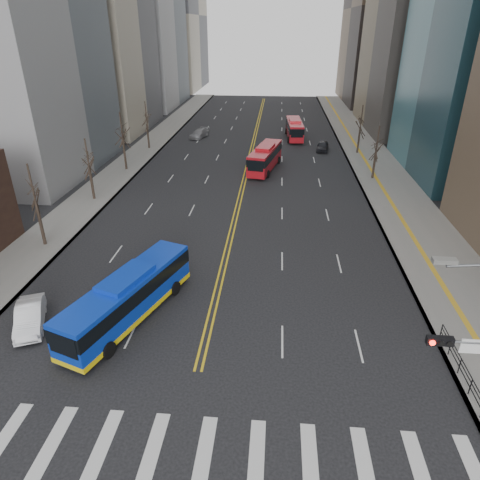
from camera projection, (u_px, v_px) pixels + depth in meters
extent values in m
plane|color=black|center=(178.00, 451.00, 19.35)|extent=(220.00, 220.00, 0.00)
cube|color=gray|center=(376.00, 167.00, 58.01)|extent=(7.00, 130.00, 0.15)
cube|color=gray|center=(132.00, 161.00, 60.65)|extent=(5.00, 130.00, 0.15)
cube|color=silver|center=(4.00, 438.00, 19.99)|extent=(0.70, 4.00, 0.01)
cube|color=silver|center=(53.00, 441.00, 19.80)|extent=(0.70, 4.00, 0.01)
cube|color=silver|center=(103.00, 445.00, 19.62)|extent=(0.70, 4.00, 0.01)
cube|color=silver|center=(153.00, 449.00, 19.44)|extent=(0.70, 4.00, 0.01)
cube|color=silver|center=(204.00, 453.00, 19.25)|extent=(0.70, 4.00, 0.01)
cube|color=silver|center=(257.00, 457.00, 19.07)|extent=(0.70, 4.00, 0.01)
cube|color=silver|center=(310.00, 462.00, 18.89)|extent=(0.70, 4.00, 0.01)
cube|color=silver|center=(364.00, 466.00, 18.70)|extent=(0.70, 4.00, 0.01)
cube|color=silver|center=(420.00, 470.00, 18.52)|extent=(0.70, 4.00, 0.01)
cube|color=silver|center=(476.00, 475.00, 18.34)|extent=(0.70, 4.00, 0.01)
cube|color=gold|center=(251.00, 146.00, 68.32)|extent=(0.15, 100.00, 0.01)
cube|color=gold|center=(254.00, 146.00, 68.29)|extent=(0.15, 100.00, 0.01)
cube|color=gray|center=(168.00, 15.00, 123.89)|extent=(18.00, 30.00, 40.00)
cube|color=brown|center=(391.00, 8.00, 99.36)|extent=(18.00, 30.00, 42.00)
cube|color=black|center=(440.00, 341.00, 17.80)|extent=(1.10, 0.28, 0.38)
cylinder|color=#FF190C|center=(432.00, 343.00, 17.69)|extent=(0.24, 0.08, 0.24)
cylinder|color=black|center=(441.00, 343.00, 17.66)|extent=(0.24, 0.08, 0.24)
cylinder|color=black|center=(450.00, 344.00, 17.63)|extent=(0.24, 0.08, 0.24)
cube|color=white|center=(471.00, 346.00, 17.79)|extent=(0.90, 0.06, 0.70)
cube|color=#999993|center=(445.00, 261.00, 16.15)|extent=(0.90, 0.35, 0.18)
cube|color=black|center=(462.00, 359.00, 23.06)|extent=(0.04, 6.00, 0.04)
cylinder|color=black|center=(470.00, 387.00, 21.95)|extent=(0.06, 0.06, 1.00)
cylinder|color=black|center=(459.00, 366.00, 23.29)|extent=(0.06, 0.06, 1.00)
cylinder|color=black|center=(450.00, 348.00, 24.62)|extent=(0.06, 0.06, 1.00)
cylinder|color=black|center=(441.00, 331.00, 25.96)|extent=(0.06, 0.06, 1.00)
cylinder|color=black|center=(41.00, 225.00, 36.63)|extent=(0.28, 0.28, 3.90)
cylinder|color=black|center=(92.00, 184.00, 46.49)|extent=(0.28, 0.28, 3.60)
cylinder|color=black|center=(125.00, 155.00, 56.19)|extent=(0.28, 0.28, 4.00)
cylinder|color=black|center=(148.00, 137.00, 66.03)|extent=(0.28, 0.28, 3.80)
cylinder|color=black|center=(374.00, 165.00, 52.93)|extent=(0.28, 0.28, 3.50)
cylinder|color=black|center=(359.00, 141.00, 63.55)|extent=(0.28, 0.28, 3.75)
cube|color=#0C33BD|center=(129.00, 297.00, 27.47)|extent=(5.92, 11.26, 2.62)
cube|color=black|center=(128.00, 290.00, 27.23)|extent=(5.98, 11.30, 0.95)
cube|color=#0C33BD|center=(126.00, 278.00, 26.83)|extent=(3.05, 4.29, 0.40)
cube|color=yellow|center=(131.00, 311.00, 27.96)|extent=(5.98, 11.30, 0.35)
cylinder|color=black|center=(78.00, 339.00, 25.52)|extent=(0.62, 1.04, 1.00)
cylinder|color=black|center=(109.00, 350.00, 24.66)|extent=(0.62, 1.04, 1.00)
cylinder|color=black|center=(148.00, 281.00, 31.31)|extent=(0.62, 1.04, 1.00)
cylinder|color=black|center=(175.00, 288.00, 30.45)|extent=(0.62, 1.04, 1.00)
cube|color=#AA121A|center=(265.00, 158.00, 56.44)|extent=(4.30, 10.46, 2.62)
cube|color=black|center=(265.00, 154.00, 56.20)|extent=(4.37, 10.49, 0.95)
cube|color=#AA121A|center=(265.00, 147.00, 55.81)|extent=(2.53, 3.87, 0.40)
cylinder|color=black|center=(250.00, 173.00, 54.46)|extent=(0.49, 1.04, 1.00)
cylinder|color=black|center=(268.00, 174.00, 53.87)|extent=(0.49, 1.04, 1.00)
cylinder|color=black|center=(262.00, 159.00, 60.05)|extent=(0.49, 1.04, 1.00)
cylinder|color=black|center=(278.00, 160.00, 59.46)|extent=(0.49, 1.04, 1.00)
cube|color=#AA121A|center=(294.00, 129.00, 72.38)|extent=(2.80, 10.09, 2.56)
cube|color=black|center=(295.00, 126.00, 72.15)|extent=(2.86, 10.12, 0.93)
cube|color=#AA121A|center=(295.00, 120.00, 71.76)|extent=(2.00, 3.59, 0.40)
cylinder|color=black|center=(289.00, 140.00, 70.07)|extent=(0.35, 1.01, 1.00)
cylinder|color=black|center=(303.00, 140.00, 70.00)|extent=(0.35, 1.01, 1.00)
cylinder|color=black|center=(286.00, 131.00, 75.78)|extent=(0.35, 1.01, 1.00)
cylinder|color=black|center=(299.00, 131.00, 75.71)|extent=(0.35, 1.01, 1.00)
imported|color=white|center=(30.00, 317.00, 27.10)|extent=(3.20, 4.71, 1.47)
imported|color=black|center=(323.00, 146.00, 65.51)|extent=(2.28, 4.40, 1.43)
imported|color=gray|center=(199.00, 133.00, 73.26)|extent=(3.30, 5.24, 1.42)
imported|color=black|center=(296.00, 135.00, 72.22)|extent=(2.71, 4.85, 1.28)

